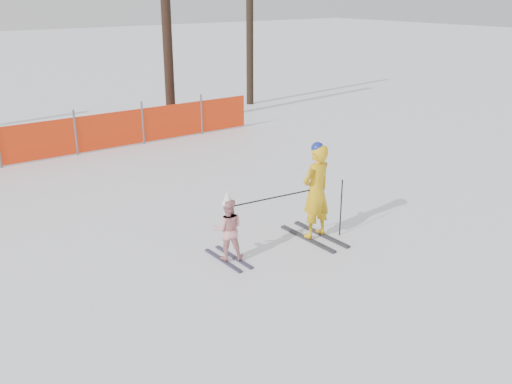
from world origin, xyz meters
The scene contains 5 objects.
ground centered at (0.00, 0.00, 0.00)m, with size 120.00×120.00×0.00m, color white.
adult centered at (1.05, 0.11, 0.90)m, with size 0.67×1.42×1.81m.
child centered at (-0.73, 0.30, 0.57)m, with size 0.65×1.05×1.24m.
ski_poles centered at (0.71, 0.08, 0.78)m, with size 2.12×0.40×1.08m.
tree_trunks centered at (2.22, 11.01, 2.96)m, with size 13.34×3.36×6.87m.
Camera 1 is at (-5.54, -6.94, 4.32)m, focal length 40.00 mm.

